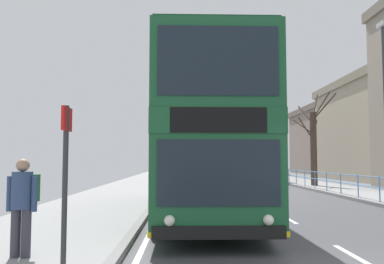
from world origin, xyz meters
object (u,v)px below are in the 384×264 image
object	(u,v)px
double_decker_bus_main	(203,140)
bare_tree_far_01	(314,145)
background_bus_far_lane	(252,161)
bus_stop_sign_near	(65,167)
bare_tree_far_00	(266,148)
pedestrian_companion	(23,199)
background_building_02	(345,141)

from	to	relation	value
double_decker_bus_main	bare_tree_far_01	bearing A→B (deg)	59.85
background_bus_far_lane	bus_stop_sign_near	distance (m)	30.31
bare_tree_far_00	bare_tree_far_01	world-z (taller)	bare_tree_far_01
pedestrian_companion	background_building_02	xyz separation A→B (m)	(23.96, 45.30, 3.27)
pedestrian_companion	bare_tree_far_00	size ratio (longest dim) A/B	0.28
pedestrian_companion	bus_stop_sign_near	bearing A→B (deg)	-42.31
bus_stop_sign_near	background_building_02	world-z (taller)	background_building_02
pedestrian_companion	bus_stop_sign_near	distance (m)	1.41
pedestrian_companion	bare_tree_far_00	xyz separation A→B (m)	(11.44, 35.53, 2.02)
double_decker_bus_main	bare_tree_far_01	xyz separation A→B (m)	(7.83, 13.48, 0.38)
background_bus_far_lane	bare_tree_far_00	bearing A→B (deg)	68.87
bus_stop_sign_near	bare_tree_far_01	size ratio (longest dim) A/B	0.40
background_bus_far_lane	pedestrian_companion	distance (m)	29.74
background_bus_far_lane	double_decker_bus_main	bearing A→B (deg)	-103.20
pedestrian_companion	bare_tree_far_01	world-z (taller)	bare_tree_far_01
double_decker_bus_main	pedestrian_companion	xyz separation A→B (m)	(-3.31, -5.46, -1.29)
background_bus_far_lane	background_building_02	bearing A→B (deg)	47.87
pedestrian_companion	bare_tree_far_00	bearing A→B (deg)	72.15
background_building_02	bus_stop_sign_near	bearing A→B (deg)	-116.48
double_decker_bus_main	background_bus_far_lane	bearing A→B (deg)	76.80
bare_tree_far_01	background_bus_far_lane	bearing A→B (deg)	104.42
bare_tree_far_01	background_building_02	xyz separation A→B (m)	(12.82, 26.36, 1.60)
bus_stop_sign_near	background_building_02	distance (m)	51.66
bare_tree_far_01	background_building_02	bearing A→B (deg)	64.07
background_bus_far_lane	bus_stop_sign_near	bearing A→B (deg)	-104.80
bus_stop_sign_near	background_bus_far_lane	bearing A→B (deg)	75.20
pedestrian_companion	bare_tree_far_00	distance (m)	37.38
bus_stop_sign_near	bare_tree_far_00	xyz separation A→B (m)	(10.48, 36.40, 1.46)
pedestrian_companion	background_bus_far_lane	bearing A→B (deg)	72.99
bus_stop_sign_near	bare_tree_far_01	distance (m)	22.30
background_bus_far_lane	bare_tree_far_01	size ratio (longest dim) A/B	1.77
background_bus_far_lane	bare_tree_far_00	distance (m)	7.73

